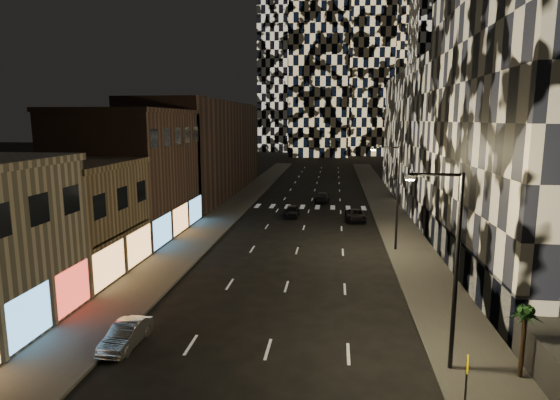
% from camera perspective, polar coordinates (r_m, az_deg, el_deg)
% --- Properties ---
extents(sidewalk_left, '(4.00, 120.00, 0.15)m').
position_cam_1_polar(sidewalk_left, '(63.07, -5.44, -0.59)').
color(sidewalk_left, '#47443F').
rests_on(sidewalk_left, ground).
extents(sidewalk_right, '(4.00, 120.00, 0.15)m').
position_cam_1_polar(sidewalk_right, '(62.06, 12.92, -0.96)').
color(sidewalk_right, '#47443F').
rests_on(sidewalk_right, ground).
extents(curb_left, '(0.20, 120.00, 0.15)m').
position_cam_1_polar(curb_left, '(62.67, -3.57, -0.63)').
color(curb_left, '#4C4C47').
rests_on(curb_left, ground).
extents(curb_right, '(0.20, 120.00, 0.15)m').
position_cam_1_polar(curb_right, '(61.87, 10.99, -0.93)').
color(curb_right, '#4C4C47').
rests_on(curb_right, ground).
extents(retail_tan, '(10.00, 10.00, 8.00)m').
position_cam_1_polar(retail_tan, '(38.23, -25.29, -2.30)').
color(retail_tan, '#806A4C').
rests_on(retail_tan, ground).
extents(retail_brown, '(10.00, 15.00, 12.00)m').
position_cam_1_polar(retail_brown, '(48.82, -17.75, 2.99)').
color(retail_brown, '#4F372D').
rests_on(retail_brown, ground).
extents(retail_filler_left, '(10.00, 40.00, 14.00)m').
position_cam_1_polar(retail_filler_left, '(73.59, -9.26, 6.25)').
color(retail_filler_left, '#4F372D').
rests_on(retail_filler_left, ground).
extents(midrise_base, '(0.60, 25.00, 3.00)m').
position_cam_1_polar(midrise_base, '(37.63, 20.63, -6.09)').
color(midrise_base, '#383838').
rests_on(midrise_base, ground).
extents(midrise_filler_right, '(16.00, 40.00, 18.00)m').
position_cam_1_polar(midrise_filler_right, '(69.74, 20.85, 7.20)').
color(midrise_filler_right, '#232326').
rests_on(midrise_filler_right, ground).
extents(streetlight_near, '(2.55, 0.25, 9.00)m').
position_cam_1_polar(streetlight_near, '(22.12, 20.17, -6.66)').
color(streetlight_near, black).
rests_on(streetlight_near, sidewalk_right).
extents(streetlight_far, '(2.55, 0.25, 9.00)m').
position_cam_1_polar(streetlight_far, '(41.41, 13.85, 1.12)').
color(streetlight_far, black).
rests_on(streetlight_far, sidewalk_right).
extents(car_silver_parked, '(1.49, 3.76, 1.22)m').
position_cam_1_polar(car_silver_parked, '(25.87, -18.26, -15.35)').
color(car_silver_parked, '#939498').
rests_on(car_silver_parked, ground).
extents(car_dark_midlane, '(1.62, 4.02, 1.37)m').
position_cam_1_polar(car_dark_midlane, '(55.30, 1.44, -1.37)').
color(car_dark_midlane, black).
rests_on(car_dark_midlane, ground).
extents(car_dark_oncoming, '(2.04, 4.76, 1.37)m').
position_cam_1_polar(car_dark_oncoming, '(65.56, 5.18, 0.35)').
color(car_dark_oncoming, black).
rests_on(car_dark_oncoming, ground).
extents(car_dark_rightlane, '(2.36, 4.74, 1.29)m').
position_cam_1_polar(car_dark_rightlane, '(53.71, 9.18, -1.87)').
color(car_dark_rightlane, black).
rests_on(car_dark_rightlane, ground).
extents(ped_sign, '(0.27, 0.81, 2.50)m').
position_cam_1_polar(ped_sign, '(20.24, 21.81, -19.13)').
color(ped_sign, black).
rests_on(ped_sign, sidewalk_right).
extents(palm_tree, '(1.66, 1.68, 3.29)m').
position_cam_1_polar(palm_tree, '(23.47, 27.72, -12.68)').
color(palm_tree, '#47331E').
rests_on(palm_tree, sidewalk_right).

